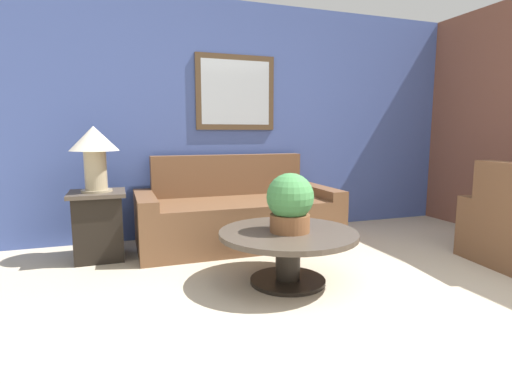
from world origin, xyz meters
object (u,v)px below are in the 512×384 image
coffee_table (288,245)px  table_lamp (94,147)px  couch_main (237,216)px  potted_plant_on_table (290,202)px  side_table (99,225)px

coffee_table → table_lamp: 1.95m
couch_main → potted_plant_on_table: size_ratio=4.55×
potted_plant_on_table → table_lamp: bearing=140.7°
side_table → table_lamp: bearing=0.0°
coffee_table → table_lamp: (-1.40, 1.14, 0.73)m
table_lamp → potted_plant_on_table: bearing=-39.3°
coffee_table → table_lamp: size_ratio=1.81×
coffee_table → potted_plant_on_table: size_ratio=2.38×
couch_main → potted_plant_on_table: 1.28m
couch_main → table_lamp: 1.54m
table_lamp → potted_plant_on_table: 1.86m
side_table → potted_plant_on_table: potted_plant_on_table is taller
table_lamp → coffee_table: bearing=-39.0°
couch_main → table_lamp: bearing=-176.7°
coffee_table → table_lamp: table_lamp is taller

